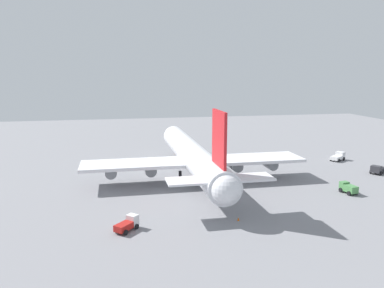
{
  "coord_description": "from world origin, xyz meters",
  "views": [
    {
      "loc": [
        -87.73,
        17.97,
        25.15
      ],
      "look_at": [
        0.0,
        0.0,
        8.37
      ],
      "focal_mm": 36.09,
      "sensor_mm": 36.0,
      "label": 1
    }
  ],
  "objects_px": {
    "baggage_tug": "(378,169)",
    "safety_cone_tail": "(238,219)",
    "cargo_loader": "(348,188)",
    "maintenance_van": "(185,151)",
    "catering_truck": "(128,224)",
    "cargo_airplane": "(192,155)",
    "safety_cone_nose": "(176,153)",
    "pushback_tractor": "(338,157)"
  },
  "relations": [
    {
      "from": "maintenance_van",
      "to": "baggage_tug",
      "type": "height_order",
      "value": "maintenance_van"
    },
    {
      "from": "cargo_airplane",
      "to": "safety_cone_tail",
      "type": "bearing_deg",
      "value": -174.97
    },
    {
      "from": "cargo_airplane",
      "to": "safety_cone_nose",
      "type": "xyz_separation_m",
      "value": [
        28.13,
        -0.56,
        -5.23
      ]
    },
    {
      "from": "maintenance_van",
      "to": "catering_truck",
      "type": "bearing_deg",
      "value": 160.08
    },
    {
      "from": "baggage_tug",
      "to": "safety_cone_nose",
      "type": "xyz_separation_m",
      "value": [
        33.08,
        45.91,
        -0.71
      ]
    },
    {
      "from": "cargo_loader",
      "to": "catering_truck",
      "type": "bearing_deg",
      "value": 102.47
    },
    {
      "from": "safety_cone_nose",
      "to": "safety_cone_tail",
      "type": "xyz_separation_m",
      "value": [
        -55.75,
        -1.87,
        -0.13
      ]
    },
    {
      "from": "pushback_tractor",
      "to": "maintenance_van",
      "type": "height_order",
      "value": "maintenance_van"
    },
    {
      "from": "pushback_tractor",
      "to": "cargo_loader",
      "type": "distance_m",
      "value": 31.93
    },
    {
      "from": "pushback_tractor",
      "to": "cargo_loader",
      "type": "relative_size",
      "value": 1.32
    },
    {
      "from": "maintenance_van",
      "to": "safety_cone_tail",
      "type": "distance_m",
      "value": 53.84
    },
    {
      "from": "catering_truck",
      "to": "maintenance_van",
      "type": "distance_m",
      "value": 57.65
    },
    {
      "from": "baggage_tug",
      "to": "safety_cone_tail",
      "type": "relative_size",
      "value": 8.96
    },
    {
      "from": "cargo_airplane",
      "to": "catering_truck",
      "type": "bearing_deg",
      "value": 149.68
    },
    {
      "from": "pushback_tractor",
      "to": "baggage_tug",
      "type": "height_order",
      "value": "pushback_tractor"
    },
    {
      "from": "maintenance_van",
      "to": "baggage_tug",
      "type": "distance_m",
      "value": 53.27
    },
    {
      "from": "safety_cone_nose",
      "to": "pushback_tractor",
      "type": "bearing_deg",
      "value": -111.84
    },
    {
      "from": "cargo_airplane",
      "to": "baggage_tug",
      "type": "relative_size",
      "value": 12.27
    },
    {
      "from": "cargo_airplane",
      "to": "cargo_loader",
      "type": "distance_m",
      "value": 35.03
    },
    {
      "from": "catering_truck",
      "to": "maintenance_van",
      "type": "xyz_separation_m",
      "value": [
        54.21,
        -19.64,
        0.15
      ]
    },
    {
      "from": "safety_cone_tail",
      "to": "cargo_loader",
      "type": "bearing_deg",
      "value": -70.26
    },
    {
      "from": "baggage_tug",
      "to": "safety_cone_tail",
      "type": "distance_m",
      "value": 49.54
    },
    {
      "from": "maintenance_van",
      "to": "pushback_tractor",
      "type": "bearing_deg",
      "value": -110.84
    },
    {
      "from": "cargo_airplane",
      "to": "catering_truck",
      "type": "xyz_separation_m",
      "value": [
        -28.01,
        16.38,
        -4.57
      ]
    },
    {
      "from": "pushback_tractor",
      "to": "baggage_tug",
      "type": "distance_m",
      "value": 15.3
    },
    {
      "from": "catering_truck",
      "to": "cargo_loader",
      "type": "relative_size",
      "value": 1.06
    },
    {
      "from": "pushback_tractor",
      "to": "safety_cone_nose",
      "type": "distance_m",
      "value": 47.96
    },
    {
      "from": "catering_truck",
      "to": "pushback_tractor",
      "type": "relative_size",
      "value": 0.8
    },
    {
      "from": "safety_cone_nose",
      "to": "safety_cone_tail",
      "type": "relative_size",
      "value": 1.45
    },
    {
      "from": "pushback_tractor",
      "to": "baggage_tug",
      "type": "xyz_separation_m",
      "value": [
        -15.24,
        -1.4,
        -0.04
      ]
    },
    {
      "from": "cargo_airplane",
      "to": "baggage_tug",
      "type": "height_order",
      "value": "cargo_airplane"
    },
    {
      "from": "pushback_tractor",
      "to": "maintenance_van",
      "type": "bearing_deg",
      "value": 69.16
    },
    {
      "from": "maintenance_van",
      "to": "baggage_tug",
      "type": "relative_size",
      "value": 1.01
    },
    {
      "from": "safety_cone_nose",
      "to": "safety_cone_tail",
      "type": "distance_m",
      "value": 55.78
    },
    {
      "from": "catering_truck",
      "to": "safety_cone_nose",
      "type": "distance_m",
      "value": 58.64
    },
    {
      "from": "safety_cone_tail",
      "to": "catering_truck",
      "type": "bearing_deg",
      "value": 91.16
    },
    {
      "from": "catering_truck",
      "to": "safety_cone_nose",
      "type": "bearing_deg",
      "value": -16.79
    },
    {
      "from": "pushback_tractor",
      "to": "cargo_airplane",
      "type": "bearing_deg",
      "value": 102.85
    },
    {
      "from": "maintenance_van",
      "to": "cargo_loader",
      "type": "bearing_deg",
      "value": -148.85
    },
    {
      "from": "baggage_tug",
      "to": "catering_truck",
      "type": "bearing_deg",
      "value": 110.14
    },
    {
      "from": "cargo_airplane",
      "to": "safety_cone_nose",
      "type": "height_order",
      "value": "cargo_airplane"
    },
    {
      "from": "baggage_tug",
      "to": "pushback_tractor",
      "type": "bearing_deg",
      "value": 5.24
    }
  ]
}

